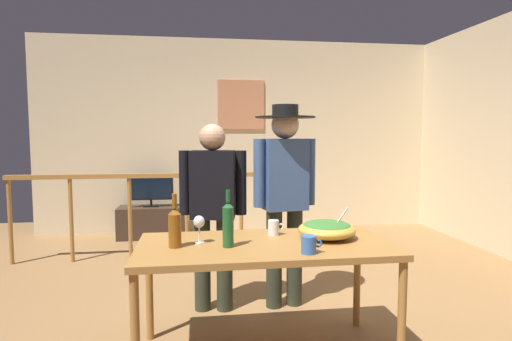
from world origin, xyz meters
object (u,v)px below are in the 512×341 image
object	(u,v)px
wine_bottle_green	(228,224)
person_standing_left	(213,204)
mug_blue	(309,245)
wine_bottle_amber	(175,226)
wine_glass	(199,223)
person_standing_right	(285,188)
framed_picture	(241,105)
serving_table	(265,253)
mug_white	(274,228)
tv_console	(152,222)
flat_screen_tv	(151,188)
salad_bowl	(327,229)
stair_railing	(203,201)

from	to	relation	value
wine_bottle_green	person_standing_left	distance (m)	0.84
wine_bottle_green	mug_blue	bearing A→B (deg)	-24.52
wine_bottle_green	wine_bottle_amber	world-z (taller)	wine_bottle_green
wine_glass	person_standing_right	size ratio (longest dim) A/B	0.11
framed_picture	serving_table	world-z (taller)	framed_picture
serving_table	wine_bottle_amber	bearing A→B (deg)	-177.87
wine_bottle_amber	mug_white	world-z (taller)	wine_bottle_amber
wine_glass	framed_picture	bearing A→B (deg)	79.78
framed_picture	person_standing_left	bearing A→B (deg)	-100.52
serving_table	wine_glass	world-z (taller)	wine_glass
tv_console	flat_screen_tv	distance (m)	0.47
salad_bowl	wine_bottle_green	bearing A→B (deg)	-169.09
serving_table	wine_glass	xyz separation A→B (m)	(-0.41, 0.05, 0.19)
framed_picture	wine_bottle_amber	distance (m)	3.85
mug_white	person_standing_left	size ratio (longest dim) A/B	0.07
person_standing_left	person_standing_right	distance (m)	0.60
tv_console	stair_railing	bearing A→B (deg)	-56.11
mug_blue	mug_white	bearing A→B (deg)	104.64
wine_glass	person_standing_left	size ratio (longest dim) A/B	0.12
stair_railing	mug_white	size ratio (longest dim) A/B	29.70
stair_railing	person_standing_left	size ratio (longest dim) A/B	2.16
tv_console	person_standing_left	distance (m)	2.74
framed_picture	person_standing_right	xyz separation A→B (m)	(0.06, -2.84, -0.87)
wine_bottle_green	tv_console	bearing A→B (deg)	103.50
wine_bottle_green	person_standing_left	size ratio (longest dim) A/B	0.23
flat_screen_tv	person_standing_left	xyz separation A→B (m)	(0.75, -2.51, 0.19)
serving_table	mug_blue	bearing A→B (deg)	-50.83
wine_glass	serving_table	bearing A→B (deg)	-7.62
stair_railing	serving_table	world-z (taller)	stair_railing
tv_console	person_standing_right	distance (m)	2.98
framed_picture	person_standing_left	size ratio (longest dim) A/B	0.47
salad_bowl	person_standing_left	size ratio (longest dim) A/B	0.25
framed_picture	wine_bottle_green	xyz separation A→B (m)	(-0.47, -3.67, -0.97)
wine_bottle_amber	mug_white	xyz separation A→B (m)	(0.65, 0.22, -0.08)
mug_white	mug_blue	size ratio (longest dim) A/B	0.89
wine_glass	person_standing_left	distance (m)	0.73
wine_glass	wine_bottle_green	bearing A→B (deg)	-33.17
person_standing_right	framed_picture	bearing A→B (deg)	-97.29
stair_railing	person_standing_right	bearing A→B (deg)	-66.90
wine_glass	person_standing_left	world-z (taller)	person_standing_left
mug_white	person_standing_right	xyz separation A→B (m)	(0.20, 0.58, 0.20)
serving_table	mug_white	distance (m)	0.25
wine_bottle_amber	mug_blue	bearing A→B (deg)	-17.56
salad_bowl	person_standing_left	distance (m)	1.01
stair_railing	mug_blue	bearing A→B (deg)	-77.47
wine_bottle_green	framed_picture	bearing A→B (deg)	82.74
mug_white	person_standing_right	world-z (taller)	person_standing_right
flat_screen_tv	wine_bottle_amber	world-z (taller)	wine_bottle_amber
person_standing_left	flat_screen_tv	bearing A→B (deg)	-64.83
mug_white	person_standing_left	distance (m)	0.70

